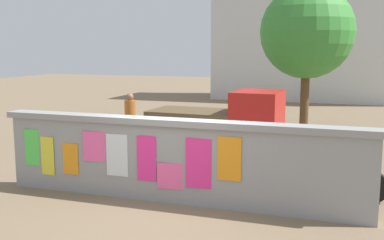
{
  "coord_description": "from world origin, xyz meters",
  "views": [
    {
      "loc": [
        3.07,
        -8.08,
        2.96
      ],
      "look_at": [
        -0.41,
        2.15,
        1.28
      ],
      "focal_mm": 43.18,
      "sensor_mm": 36.0,
      "label": 1
    }
  ],
  "objects": [
    {
      "name": "bicycle_near",
      "position": [
        -3.09,
        1.49,
        0.36
      ],
      "size": [
        1.69,
        0.5,
        0.95
      ],
      "color": "black",
      "rests_on": "ground"
    },
    {
      "name": "building_background",
      "position": [
        0.87,
        19.76,
        3.4
      ],
      "size": [
        11.18,
        4.33,
        6.76
      ],
      "color": "silver",
      "rests_on": "ground"
    },
    {
      "name": "tree_roadside",
      "position": [
        1.48,
        10.07,
        3.56
      ],
      "size": [
        3.54,
        3.54,
        5.35
      ],
      "color": "brown",
      "rests_on": "ground"
    },
    {
      "name": "ground",
      "position": [
        0.0,
        8.0,
        0.0
      ],
      "size": [
        60.0,
        60.0,
        0.0
      ],
      "primitive_type": "plane",
      "color": "#7A664C"
    },
    {
      "name": "bicycle_far",
      "position": [
        3.01,
        3.75,
        0.36
      ],
      "size": [
        1.69,
        0.46,
        0.95
      ],
      "color": "black",
      "rests_on": "ground"
    },
    {
      "name": "poster_wall",
      "position": [
        -0.01,
        -0.0,
        0.84
      ],
      "size": [
        7.49,
        0.42,
        1.63
      ],
      "color": "gray",
      "rests_on": "ground"
    },
    {
      "name": "auto_rickshaw_truck",
      "position": [
        -0.17,
        3.98,
        0.9
      ],
      "size": [
        3.66,
        1.66,
        1.85
      ],
      "color": "black",
      "rests_on": "ground"
    },
    {
      "name": "person_walking",
      "position": [
        -3.19,
        4.47,
        0.99
      ],
      "size": [
        0.44,
        0.44,
        1.62
      ],
      "color": "#3F994C",
      "rests_on": "ground"
    },
    {
      "name": "motorcycle",
      "position": [
        3.03,
        1.36,
        0.46
      ],
      "size": [
        1.88,
        0.67,
        0.87
      ],
      "color": "black",
      "rests_on": "ground"
    }
  ]
}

